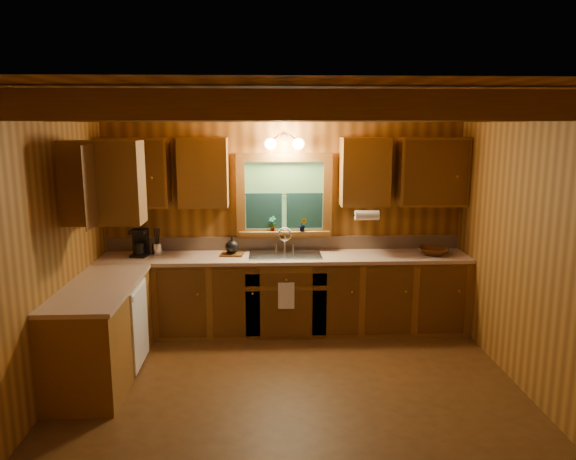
# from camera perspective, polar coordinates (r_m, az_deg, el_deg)

# --- Properties ---
(room) EXTENTS (4.20, 4.20, 4.20)m
(room) POSITION_cam_1_polar(r_m,az_deg,el_deg) (4.62, 0.42, -2.50)
(room) COLOR #503013
(room) RESTS_ON ground
(ceiling_beams) EXTENTS (4.20, 2.54, 0.18)m
(ceiling_beams) POSITION_cam_1_polar(r_m,az_deg,el_deg) (4.49, 0.44, 12.42)
(ceiling_beams) COLOR brown
(ceiling_beams) RESTS_ON room
(base_cabinets) EXTENTS (4.20, 2.22, 0.86)m
(base_cabinets) POSITION_cam_1_polar(r_m,az_deg,el_deg) (6.10, -4.88, -7.68)
(base_cabinets) COLOR brown
(base_cabinets) RESTS_ON ground
(countertop) EXTENTS (4.20, 2.24, 0.04)m
(countertop) POSITION_cam_1_polar(r_m,az_deg,el_deg) (5.97, -4.81, -3.56)
(countertop) COLOR tan
(countertop) RESTS_ON base_cabinets
(backsplash) EXTENTS (4.20, 0.02, 0.16)m
(backsplash) POSITION_cam_1_polar(r_m,az_deg,el_deg) (6.53, -0.40, -1.37)
(backsplash) COLOR tan
(backsplash) RESTS_ON room
(dishwasher_panel) EXTENTS (0.02, 0.60, 0.80)m
(dishwasher_panel) POSITION_cam_1_polar(r_m,az_deg,el_deg) (5.66, -15.20, -9.53)
(dishwasher_panel) COLOR white
(dishwasher_panel) RESTS_ON base_cabinets
(upper_cabinets) EXTENTS (4.19, 1.77, 0.78)m
(upper_cabinets) POSITION_cam_1_polar(r_m,az_deg,el_deg) (5.94, -5.73, 5.75)
(upper_cabinets) COLOR brown
(upper_cabinets) RESTS_ON room
(window) EXTENTS (1.12, 0.08, 1.00)m
(window) POSITION_cam_1_polar(r_m,az_deg,el_deg) (6.41, -0.40, 3.39)
(window) COLOR brown
(window) RESTS_ON room
(window_sill) EXTENTS (1.06, 0.14, 0.04)m
(window_sill) POSITION_cam_1_polar(r_m,az_deg,el_deg) (6.44, -0.38, -0.28)
(window_sill) COLOR brown
(window_sill) RESTS_ON room
(wall_sconce) EXTENTS (0.45, 0.21, 0.17)m
(wall_sconce) POSITION_cam_1_polar(r_m,az_deg,el_deg) (6.24, -0.37, 9.04)
(wall_sconce) COLOR black
(wall_sconce) RESTS_ON room
(paper_towel_roll) EXTENTS (0.27, 0.11, 0.11)m
(paper_towel_roll) POSITION_cam_1_polar(r_m,az_deg,el_deg) (6.21, 8.23, 1.54)
(paper_towel_roll) COLOR white
(paper_towel_roll) RESTS_ON upper_cabinets
(dish_towel) EXTENTS (0.18, 0.01, 0.30)m
(dish_towel) POSITION_cam_1_polar(r_m,az_deg,el_deg) (6.05, -0.19, -6.89)
(dish_towel) COLOR white
(dish_towel) RESTS_ON base_cabinets
(sink) EXTENTS (0.82, 0.48, 0.43)m
(sink) POSITION_cam_1_polar(r_m,az_deg,el_deg) (6.28, -0.31, -3.03)
(sink) COLOR silver
(sink) RESTS_ON countertop
(coffee_maker) EXTENTS (0.17, 0.22, 0.31)m
(coffee_maker) POSITION_cam_1_polar(r_m,az_deg,el_deg) (6.44, -15.20, -1.29)
(coffee_maker) COLOR black
(coffee_maker) RESTS_ON countertop
(utensil_crock) EXTENTS (0.11, 0.11, 0.31)m
(utensil_crock) POSITION_cam_1_polar(r_m,az_deg,el_deg) (6.43, -13.53, -1.89)
(utensil_crock) COLOR silver
(utensil_crock) RESTS_ON countertop
(cutting_board) EXTENTS (0.27, 0.21, 0.02)m
(cutting_board) POSITION_cam_1_polar(r_m,az_deg,el_deg) (6.29, -5.87, -2.55)
(cutting_board) COLOR #553212
(cutting_board) RESTS_ON countertop
(teakettle) EXTENTS (0.15, 0.15, 0.19)m
(teakettle) POSITION_cam_1_polar(r_m,az_deg,el_deg) (6.27, -5.88, -1.76)
(teakettle) COLOR black
(teakettle) RESTS_ON cutting_board
(wicker_basket) EXTENTS (0.43, 0.43, 0.08)m
(wicker_basket) POSITION_cam_1_polar(r_m,az_deg,el_deg) (6.50, 14.96, -2.15)
(wicker_basket) COLOR #48230C
(wicker_basket) RESTS_ON countertop
(potted_plant_left) EXTENTS (0.11, 0.10, 0.18)m
(potted_plant_left) POSITION_cam_1_polar(r_m,az_deg,el_deg) (6.41, -1.64, 0.67)
(potted_plant_left) COLOR #553212
(potted_plant_left) RESTS_ON window_sill
(potted_plant_right) EXTENTS (0.10, 0.08, 0.16)m
(potted_plant_right) POSITION_cam_1_polar(r_m,az_deg,el_deg) (6.39, 1.57, 0.57)
(potted_plant_right) COLOR #553212
(potted_plant_right) RESTS_ON window_sill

